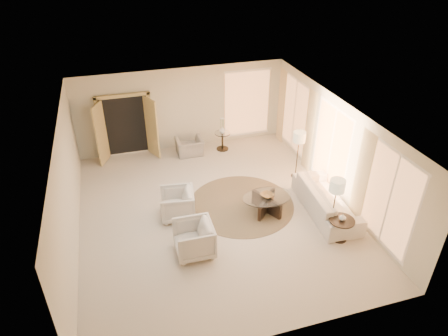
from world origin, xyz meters
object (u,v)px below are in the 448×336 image
object	(u,v)px
side_vase	(222,130)
side_table	(222,139)
end_table	(341,226)
armchair_left	(177,203)
accent_chair	(189,144)
coffee_table	(267,202)
floor_lamp_near	(299,139)
armchair_right	(194,238)
sofa	(326,200)
bowl	(267,195)
end_vase	(343,217)
floor_lamp_far	(337,188)

from	to	relation	value
side_vase	side_table	bearing A→B (deg)	-90.00
end_table	side_vase	xyz separation A→B (m)	(-1.45, 5.30, 0.33)
armchair_left	accent_chair	world-z (taller)	armchair_left
coffee_table	floor_lamp_near	distance (m)	2.31
armchair_right	floor_lamp_near	xyz separation A→B (m)	(3.76, 2.42, 0.84)
sofa	end_table	distance (m)	1.13
bowl	end_vase	size ratio (longest dim) A/B	1.90
armchair_left	accent_chair	distance (m)	3.40
armchair_left	coffee_table	world-z (taller)	armchair_left
end_table	side_vase	distance (m)	5.50
end_vase	armchair_left	bearing A→B (deg)	150.95
sofa	bowl	xyz separation A→B (m)	(-1.53, 0.44, 0.16)
sofa	floor_lamp_near	size ratio (longest dim) A/B	1.66
accent_chair	side_table	distance (m)	1.17
accent_chair	bowl	distance (m)	3.94
end_vase	side_vase	size ratio (longest dim) A/B	0.78
armchair_right	side_vase	size ratio (longest dim) A/B	4.06
accent_chair	floor_lamp_near	size ratio (longest dim) A/B	0.58
coffee_table	accent_chair	bearing A→B (deg)	109.28
floor_lamp_near	bowl	size ratio (longest dim) A/B	4.61
armchair_right	accent_chair	world-z (taller)	armchair_right
armchair_right	accent_chair	bearing A→B (deg)	170.15
floor_lamp_near	bowl	distance (m)	2.22
side_table	floor_lamp_far	bearing A→B (deg)	-74.39
floor_lamp_near	side_table	bearing A→B (deg)	125.58
armchair_left	floor_lamp_near	bearing A→B (deg)	112.21
end_table	floor_lamp_near	bearing A→B (deg)	85.78
side_table	floor_lamp_near	size ratio (longest dim) A/B	0.41
floor_lamp_near	bowl	xyz separation A→B (m)	(-1.53, -1.41, -0.76)
armchair_left	floor_lamp_far	bearing A→B (deg)	73.29
armchair_right	bowl	world-z (taller)	armchair_right
sofa	armchair_left	bearing A→B (deg)	80.66
end_vase	side_vase	xyz separation A→B (m)	(-1.45, 5.30, 0.07)
sofa	end_table	size ratio (longest dim) A/B	4.07
bowl	floor_lamp_far	bearing A→B (deg)	-44.15
coffee_table	end_vase	size ratio (longest dim) A/B	8.79
armchair_left	end_vase	xyz separation A→B (m)	(3.65, -2.03, 0.23)
armchair_right	end_vase	bearing A→B (deg)	82.42
end_table	side_vase	world-z (taller)	side_vase
armchair_right	end_table	world-z (taller)	armchair_right
sofa	side_vase	xyz separation A→B (m)	(-1.67, 4.19, 0.37)
end_vase	accent_chair	bearing A→B (deg)	116.42
armchair_right	floor_lamp_far	size ratio (longest dim) A/B	0.59
armchair_left	armchair_right	size ratio (longest dim) A/B	0.97
side_table	bowl	bearing A→B (deg)	-87.93
armchair_left	end_table	distance (m)	4.17
sofa	side_vase	distance (m)	4.53
side_table	end_vase	size ratio (longest dim) A/B	3.64
end_table	end_vase	size ratio (longest dim) A/B	3.58
floor_lamp_far	bowl	bearing A→B (deg)	135.85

